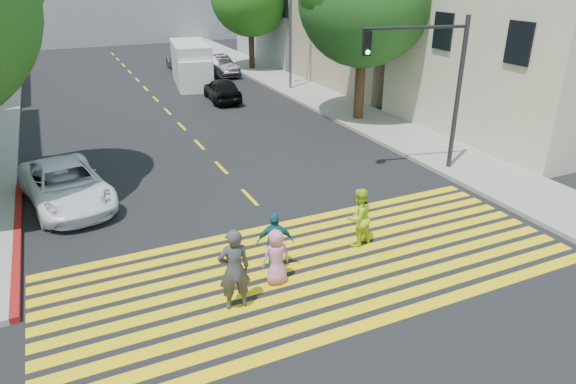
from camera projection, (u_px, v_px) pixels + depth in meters
ground at (342, 294)px, 11.96m from camera, size 120.00×120.00×0.00m
sidewalk_right at (337, 106)px, 27.64m from camera, size 3.00×60.00×0.15m
curb_red at (18, 238)px, 14.24m from camera, size 0.20×8.00×0.16m
crosswalk at (317, 267)px, 13.01m from camera, size 13.40×5.30×0.01m
lane_line at (150, 94)px, 30.61m from camera, size 0.12×34.40×0.01m
building_right_cream at (551, 16)px, 22.35m from camera, size 10.00×10.00×10.00m
building_right_tan at (400, 1)px, 31.47m from camera, size 10.00×10.00×10.00m
pedestrian_man at (234, 269)px, 11.13m from camera, size 0.75×0.53×1.95m
pedestrian_woman at (359, 217)px, 13.76m from camera, size 0.91×0.78×1.65m
pedestrian_child at (276, 257)px, 12.13m from camera, size 0.69×0.45×1.41m
pedestrian_extra at (275, 242)px, 12.62m from camera, size 0.99×0.68×1.57m
white_sedan at (66, 185)px, 16.20m from camera, size 2.98×5.08×1.33m
dark_car_near at (222, 89)px, 28.70m from camera, size 1.81×3.92×1.30m
silver_car at (184, 61)px, 36.95m from camera, size 2.17×4.99×1.43m
dark_car_parked at (218, 66)px, 35.36m from camera, size 1.98×4.30×1.36m
white_van at (192, 66)px, 32.29m from camera, size 2.84×5.74×2.59m
traffic_signal at (434, 75)px, 17.55m from camera, size 3.70×1.04×5.53m
street_lamp at (288, 3)px, 29.33m from camera, size 1.98×0.31×8.76m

